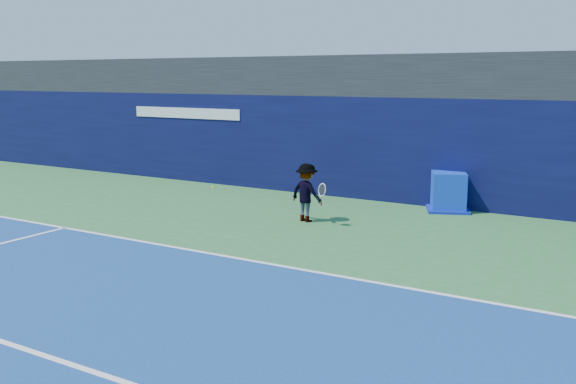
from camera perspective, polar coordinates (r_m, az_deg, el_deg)
name	(u,v)px	position (r m, az deg, el deg)	size (l,w,h in m)	color
ground	(126,303)	(10.78, -14.23, -9.54)	(80.00, 80.00, 0.00)	#316E37
baseline	(234,258)	(12.95, -4.78, -5.84)	(24.00, 0.10, 0.01)	white
service_line	(18,347)	(9.58, -22.91, -12.56)	(24.00, 0.10, 0.01)	white
stadium_band	(397,76)	(19.96, 9.63, 10.15)	(36.00, 3.00, 1.20)	black
back_wall_assembly	(382,148)	(19.15, 8.34, 3.89)	(36.00, 1.03, 3.00)	#090C34
equipment_cart	(448,193)	(17.83, 14.06, -0.10)	(1.43, 1.43, 1.05)	#0E33C6
tennis_player	(307,193)	(15.99, 1.67, -0.05)	(1.24, 0.74, 1.46)	white
tennis_ball	(213,187)	(16.14, -6.71, 0.42)	(0.06, 0.06, 0.06)	#C6D017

